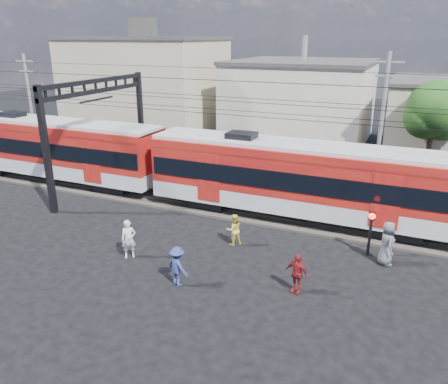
# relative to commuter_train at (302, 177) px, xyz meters

# --- Properties ---
(ground) EXTENTS (120.00, 120.00, 0.00)m
(ground) POSITION_rel_commuter_train_xyz_m (-2.87, -8.00, -2.40)
(ground) COLOR black
(ground) RESTS_ON ground
(track_bed) EXTENTS (70.00, 3.40, 0.12)m
(track_bed) POSITION_rel_commuter_train_xyz_m (-2.87, 0.00, -2.34)
(track_bed) COLOR #2D2823
(track_bed) RESTS_ON ground
(rail_near) EXTENTS (70.00, 0.12, 0.12)m
(rail_near) POSITION_rel_commuter_train_xyz_m (-2.87, -0.75, -2.22)
(rail_near) COLOR #59544C
(rail_near) RESTS_ON track_bed
(rail_far) EXTENTS (70.00, 0.12, 0.12)m
(rail_far) POSITION_rel_commuter_train_xyz_m (-2.87, 0.75, -2.22)
(rail_far) COLOR #59544C
(rail_far) RESTS_ON track_bed
(commuter_train) EXTENTS (50.30, 3.08, 4.17)m
(commuter_train) POSITION_rel_commuter_train_xyz_m (0.00, 0.00, 0.00)
(commuter_train) COLOR black
(commuter_train) RESTS_ON ground
(catenary) EXTENTS (70.00, 9.30, 7.52)m
(catenary) POSITION_rel_commuter_train_xyz_m (-11.52, -0.00, 2.73)
(catenary) COLOR black
(catenary) RESTS_ON ground
(building_west) EXTENTS (14.28, 10.20, 9.30)m
(building_west) POSITION_rel_commuter_train_xyz_m (-19.87, 16.00, 2.25)
(building_west) COLOR tan
(building_west) RESTS_ON ground
(building_midwest) EXTENTS (12.24, 12.24, 7.30)m
(building_midwest) POSITION_rel_commuter_train_xyz_m (-4.87, 19.00, 1.25)
(building_midwest) COLOR beige
(building_midwest) RESTS_ON ground
(utility_pole_mid) EXTENTS (1.80, 0.24, 8.50)m
(utility_pole_mid) POSITION_rel_commuter_train_xyz_m (3.13, 7.00, 2.13)
(utility_pole_mid) COLOR slate
(utility_pole_mid) RESTS_ON ground
(utility_pole_west) EXTENTS (1.80, 0.24, 8.00)m
(utility_pole_west) POSITION_rel_commuter_train_xyz_m (-24.87, 6.00, 1.88)
(utility_pole_west) COLOR slate
(utility_pole_west) RESTS_ON ground
(tree_near) EXTENTS (3.82, 3.64, 6.72)m
(tree_near) POSITION_rel_commuter_train_xyz_m (6.32, 10.09, 2.26)
(tree_near) COLOR #382619
(tree_near) RESTS_ON ground
(pedestrian_a) EXTENTS (0.76, 0.73, 1.75)m
(pedestrian_a) POSITION_rel_commuter_train_xyz_m (-5.92, -7.17, -1.53)
(pedestrian_a) COLOR silver
(pedestrian_a) RESTS_ON ground
(pedestrian_b) EXTENTS (0.95, 0.94, 1.55)m
(pedestrian_b) POSITION_rel_commuter_train_xyz_m (-2.11, -4.18, -1.63)
(pedestrian_b) COLOR #E2C346
(pedestrian_b) RESTS_ON ground
(pedestrian_c) EXTENTS (1.21, 0.93, 1.65)m
(pedestrian_c) POSITION_rel_commuter_train_xyz_m (-2.79, -8.35, -1.58)
(pedestrian_c) COLOR navy
(pedestrian_c) RESTS_ON ground
(pedestrian_d) EXTENTS (1.03, 0.65, 1.63)m
(pedestrian_d) POSITION_rel_commuter_train_xyz_m (1.64, -7.01, -1.59)
(pedestrian_d) COLOR maroon
(pedestrian_d) RESTS_ON ground
(pedestrian_e) EXTENTS (0.93, 1.12, 1.96)m
(pedestrian_e) POSITION_rel_commuter_train_xyz_m (4.60, -3.27, -1.42)
(pedestrian_e) COLOR #525258
(pedestrian_e) RESTS_ON ground
(crossing_signal) EXTENTS (0.31, 0.31, 2.10)m
(crossing_signal) POSITION_rel_commuter_train_xyz_m (3.84, -2.72, -0.95)
(crossing_signal) COLOR black
(crossing_signal) RESTS_ON ground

